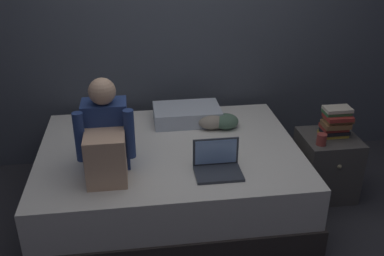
% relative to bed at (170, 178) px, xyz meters
% --- Properties ---
extents(ground_plane, '(8.00, 8.00, 0.00)m').
position_rel_bed_xyz_m(ground_plane, '(0.20, -0.30, -0.27)').
color(ground_plane, '#2D2D33').
extents(wall_back, '(5.60, 0.10, 2.70)m').
position_rel_bed_xyz_m(wall_back, '(0.20, 0.90, 1.08)').
color(wall_back, '#424751').
rests_on(wall_back, ground_plane).
extents(bed, '(2.00, 1.50, 0.54)m').
position_rel_bed_xyz_m(bed, '(0.00, 0.00, 0.00)').
color(bed, '#332D2B').
rests_on(bed, ground_plane).
extents(nightstand, '(0.44, 0.46, 0.53)m').
position_rel_bed_xyz_m(nightstand, '(1.30, 0.02, 0.00)').
color(nightstand, '#474442').
rests_on(nightstand, ground_plane).
extents(person_sitting, '(0.39, 0.44, 0.66)m').
position_rel_bed_xyz_m(person_sitting, '(-0.44, -0.28, 0.52)').
color(person_sitting, navy).
rests_on(person_sitting, bed).
extents(laptop, '(0.32, 0.23, 0.22)m').
position_rel_bed_xyz_m(laptop, '(0.30, -0.39, 0.33)').
color(laptop, '#333842').
rests_on(laptop, bed).
extents(pillow, '(0.56, 0.36, 0.13)m').
position_rel_bed_xyz_m(pillow, '(0.19, 0.45, 0.34)').
color(pillow, silver).
rests_on(pillow, bed).
extents(book_stack, '(0.23, 0.18, 0.24)m').
position_rel_bed_xyz_m(book_stack, '(1.34, 0.03, 0.39)').
color(book_stack, gold).
rests_on(book_stack, nightstand).
extents(mug, '(0.08, 0.08, 0.09)m').
position_rel_bed_xyz_m(mug, '(1.17, -0.10, 0.31)').
color(mug, '#933833').
rests_on(mug, nightstand).
extents(clothes_pile, '(0.34, 0.21, 0.13)m').
position_rel_bed_xyz_m(clothes_pile, '(0.44, 0.29, 0.33)').
color(clothes_pile, '#4C6B56').
rests_on(clothes_pile, bed).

